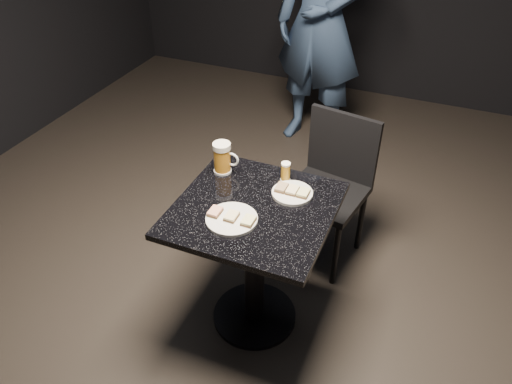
% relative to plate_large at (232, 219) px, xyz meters
% --- Properties ---
extents(floor, '(6.00, 6.00, 0.00)m').
position_rel_plate_large_xyz_m(floor, '(0.05, 0.12, -0.76)').
color(floor, black).
rests_on(floor, ground).
extents(plate_large, '(0.23, 0.23, 0.01)m').
position_rel_plate_large_xyz_m(plate_large, '(0.00, 0.00, 0.00)').
color(plate_large, silver).
rests_on(plate_large, table).
extents(plate_small, '(0.19, 0.19, 0.01)m').
position_rel_plate_large_xyz_m(plate_small, '(0.18, 0.28, 0.00)').
color(plate_small, silver).
rests_on(plate_small, table).
extents(patron, '(0.78, 0.59, 1.95)m').
position_rel_plate_large_xyz_m(patron, '(-0.23, 2.06, 0.22)').
color(patron, '#20354F').
rests_on(patron, floor).
extents(table, '(0.70, 0.70, 0.75)m').
position_rel_plate_large_xyz_m(table, '(0.05, 0.12, -0.25)').
color(table, black).
rests_on(table, floor).
extents(beer_mug, '(0.13, 0.09, 0.16)m').
position_rel_plate_large_xyz_m(beer_mug, '(-0.20, 0.33, 0.07)').
color(beer_mug, silver).
rests_on(beer_mug, table).
extents(beer_tumbler, '(0.05, 0.05, 0.10)m').
position_rel_plate_large_xyz_m(beer_tumbler, '(0.11, 0.37, 0.04)').
color(beer_tumbler, silver).
rests_on(beer_tumbler, table).
extents(chair, '(0.48, 0.48, 0.88)m').
position_rel_plate_large_xyz_m(chair, '(0.24, 0.80, -0.26)').
color(chair, black).
rests_on(chair, floor).
extents(canapes_on_plate_large, '(0.21, 0.07, 0.02)m').
position_rel_plate_large_xyz_m(canapes_on_plate_large, '(0.00, 0.00, 0.02)').
color(canapes_on_plate_large, '#4C3521').
rests_on(canapes_on_plate_large, plate_large).
extents(canapes_on_plate_small, '(0.16, 0.07, 0.02)m').
position_rel_plate_large_xyz_m(canapes_on_plate_small, '(0.18, 0.28, 0.02)').
color(canapes_on_plate_small, '#4C3521').
rests_on(canapes_on_plate_small, plate_small).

